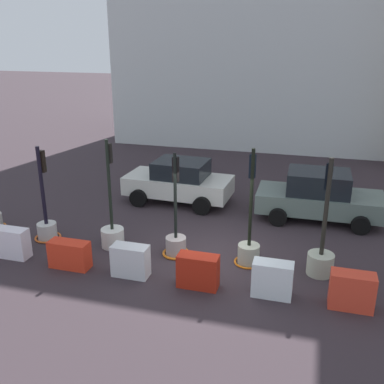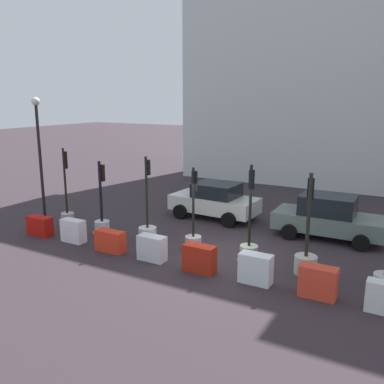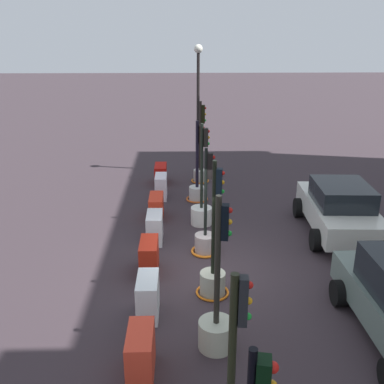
% 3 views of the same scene
% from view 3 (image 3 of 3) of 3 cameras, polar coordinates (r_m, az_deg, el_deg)
% --- Properties ---
extents(ground_plane, '(120.00, 120.00, 0.00)m').
position_cam_3_polar(ground_plane, '(12.01, 1.50, -10.03)').
color(ground_plane, '#34292F').
extents(traffic_light_0, '(0.76, 0.76, 3.37)m').
position_cam_3_polar(traffic_light_0, '(18.71, 1.08, 3.07)').
color(traffic_light_0, '#B4AFA7').
rests_on(traffic_light_0, ground_plane).
extents(traffic_light_1, '(0.83, 0.83, 3.00)m').
position_cam_3_polar(traffic_light_1, '(16.62, 0.69, 0.87)').
color(traffic_light_1, silver).
rests_on(traffic_light_1, ground_plane).
extents(traffic_light_2, '(0.69, 0.69, 3.34)m').
position_cam_3_polar(traffic_light_2, '(14.55, 1.23, -2.16)').
color(traffic_light_2, silver).
rests_on(traffic_light_2, ground_plane).
extents(traffic_light_3, '(0.81, 0.81, 3.08)m').
position_cam_3_polar(traffic_light_3, '(12.71, 1.74, -5.68)').
color(traffic_light_3, '#B4A5A0').
rests_on(traffic_light_3, ground_plane).
extents(traffic_light_4, '(0.81, 0.81, 3.34)m').
position_cam_3_polar(traffic_light_4, '(10.82, 2.70, -10.41)').
color(traffic_light_4, '#B5B69E').
rests_on(traffic_light_4, ground_plane).
extents(traffic_light_5, '(0.71, 0.71, 3.25)m').
position_cam_3_polar(traffic_light_5, '(9.16, 3.16, -16.25)').
color(traffic_light_5, '#B2B8A0').
rests_on(traffic_light_5, ground_plane).
extents(construction_barrier_0, '(1.07, 0.48, 0.77)m').
position_cam_3_polar(construction_barrier_0, '(18.61, -4.03, 2.29)').
color(construction_barrier_0, '#BB130D').
rests_on(construction_barrier_0, ground_plane).
extents(construction_barrier_1, '(0.98, 0.43, 0.89)m').
position_cam_3_polar(construction_barrier_1, '(16.91, -3.98, 0.68)').
color(construction_barrier_1, white).
rests_on(construction_barrier_1, ground_plane).
extents(construction_barrier_2, '(1.13, 0.46, 0.77)m').
position_cam_3_polar(construction_barrier_2, '(15.15, -4.59, -1.90)').
color(construction_barrier_2, red).
rests_on(construction_barrier_2, ground_plane).
extents(construction_barrier_3, '(0.98, 0.46, 0.87)m').
position_cam_3_polar(construction_barrier_3, '(13.47, -4.79, -4.55)').
color(construction_barrier_3, silver).
rests_on(construction_barrier_3, ground_plane).
extents(construction_barrier_4, '(1.05, 0.46, 0.89)m').
position_cam_3_polar(construction_barrier_4, '(11.79, -5.50, -8.29)').
color(construction_barrier_4, '#B12312').
rests_on(construction_barrier_4, ground_plane).
extents(construction_barrier_5, '(0.98, 0.47, 0.91)m').
position_cam_3_polar(construction_barrier_5, '(10.17, -5.66, -13.17)').
color(construction_barrier_5, white).
rests_on(construction_barrier_5, ground_plane).
extents(construction_barrier_6, '(1.02, 0.48, 0.90)m').
position_cam_3_polar(construction_barrier_6, '(8.69, -6.58, -19.84)').
color(construction_barrier_6, red).
rests_on(construction_barrier_6, ground_plane).
extents(car_white_van, '(4.11, 2.32, 1.65)m').
position_cam_3_polar(car_white_van, '(14.53, 18.30, -2.01)').
color(car_white_van, silver).
rests_on(car_white_van, ground_plane).
extents(street_lamp_post, '(0.36, 0.36, 5.49)m').
position_cam_3_polar(street_lamp_post, '(19.45, 0.79, 12.58)').
color(street_lamp_post, black).
rests_on(street_lamp_post, ground_plane).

